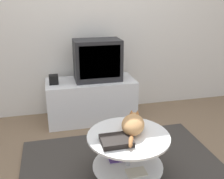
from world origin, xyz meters
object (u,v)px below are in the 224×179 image
object	(u,v)px
tv	(98,60)
dvd_box	(116,141)
speaker	(54,80)
cat	(133,124)

from	to	relation	value
tv	dvd_box	size ratio (longest dim) A/B	2.29
tv	speaker	bearing A→B (deg)	-175.62
tv	speaker	world-z (taller)	tv
tv	cat	xyz separation A→B (m)	(0.08, -1.18, -0.29)
dvd_box	cat	size ratio (longest dim) A/B	0.50
tv	cat	world-z (taller)	tv
dvd_box	cat	world-z (taller)	cat
tv	speaker	size ratio (longest dim) A/B	5.25
speaker	cat	bearing A→B (deg)	-61.60
tv	cat	bearing A→B (deg)	-86.22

